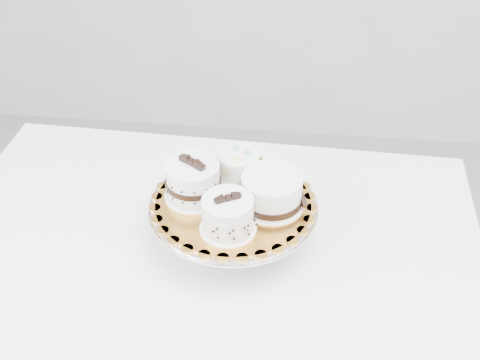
# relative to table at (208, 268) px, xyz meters

# --- Properties ---
(table) EXTENTS (1.20, 0.82, 0.75)m
(table) POSITION_rel_table_xyz_m (0.00, 0.00, 0.00)
(table) COLOR white
(table) RESTS_ON floor
(cake_stand) EXTENTS (0.35, 0.35, 0.09)m
(cake_stand) POSITION_rel_table_xyz_m (0.05, 0.02, 0.15)
(cake_stand) COLOR gray
(cake_stand) RESTS_ON table
(cake_board) EXTENTS (0.35, 0.35, 0.00)m
(cake_board) POSITION_rel_table_xyz_m (0.05, 0.02, 0.18)
(cake_board) COLOR orange
(cake_board) RESTS_ON cake_stand
(cake_swirl) EXTENTS (0.13, 0.13, 0.09)m
(cake_swirl) POSITION_rel_table_xyz_m (0.05, -0.06, 0.22)
(cake_swirl) COLOR white
(cake_swirl) RESTS_ON cake_board
(cake_banded) EXTENTS (0.15, 0.15, 0.10)m
(cake_banded) POSITION_rel_table_xyz_m (-0.03, 0.03, 0.22)
(cake_banded) COLOR white
(cake_banded) RESTS_ON cake_board
(cake_dots) EXTENTS (0.11, 0.11, 0.07)m
(cake_dots) POSITION_rel_table_xyz_m (0.06, 0.10, 0.21)
(cake_dots) COLOR white
(cake_dots) RESTS_ON cake_board
(cake_ribbon) EXTENTS (0.15, 0.15, 0.07)m
(cake_ribbon) POSITION_rel_table_xyz_m (0.13, 0.02, 0.21)
(cake_ribbon) COLOR white
(cake_ribbon) RESTS_ON cake_board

